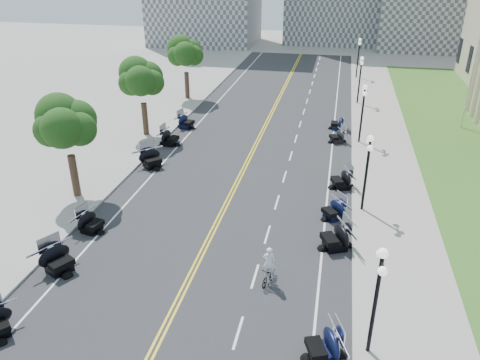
# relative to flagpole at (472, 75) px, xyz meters

# --- Properties ---
(ground) EXTENTS (160.00, 160.00, 0.00)m
(ground) POSITION_rel_flagpole_xyz_m (-18.00, -22.00, -5.00)
(ground) COLOR gray
(road) EXTENTS (16.00, 90.00, 0.01)m
(road) POSITION_rel_flagpole_xyz_m (-18.00, -12.00, -5.00)
(road) COLOR #333335
(road) RESTS_ON ground
(centerline_yellow_a) EXTENTS (0.12, 90.00, 0.00)m
(centerline_yellow_a) POSITION_rel_flagpole_xyz_m (-18.12, -12.00, -4.99)
(centerline_yellow_a) COLOR yellow
(centerline_yellow_a) RESTS_ON road
(centerline_yellow_b) EXTENTS (0.12, 90.00, 0.00)m
(centerline_yellow_b) POSITION_rel_flagpole_xyz_m (-17.88, -12.00, -4.99)
(centerline_yellow_b) COLOR yellow
(centerline_yellow_b) RESTS_ON road
(edge_line_north) EXTENTS (0.12, 90.00, 0.00)m
(edge_line_north) POSITION_rel_flagpole_xyz_m (-11.60, -12.00, -4.99)
(edge_line_north) COLOR white
(edge_line_north) RESTS_ON road
(edge_line_south) EXTENTS (0.12, 90.00, 0.00)m
(edge_line_south) POSITION_rel_flagpole_xyz_m (-24.40, -12.00, -4.99)
(edge_line_south) COLOR white
(edge_line_south) RESTS_ON road
(lane_dash_4) EXTENTS (0.12, 2.00, 0.00)m
(lane_dash_4) POSITION_rel_flagpole_xyz_m (-14.80, -30.00, -4.99)
(lane_dash_4) COLOR white
(lane_dash_4) RESTS_ON road
(lane_dash_5) EXTENTS (0.12, 2.00, 0.00)m
(lane_dash_5) POSITION_rel_flagpole_xyz_m (-14.80, -26.00, -4.99)
(lane_dash_5) COLOR white
(lane_dash_5) RESTS_ON road
(lane_dash_6) EXTENTS (0.12, 2.00, 0.00)m
(lane_dash_6) POSITION_rel_flagpole_xyz_m (-14.80, -22.00, -4.99)
(lane_dash_6) COLOR white
(lane_dash_6) RESTS_ON road
(lane_dash_7) EXTENTS (0.12, 2.00, 0.00)m
(lane_dash_7) POSITION_rel_flagpole_xyz_m (-14.80, -18.00, -4.99)
(lane_dash_7) COLOR white
(lane_dash_7) RESTS_ON road
(lane_dash_8) EXTENTS (0.12, 2.00, 0.00)m
(lane_dash_8) POSITION_rel_flagpole_xyz_m (-14.80, -14.00, -4.99)
(lane_dash_8) COLOR white
(lane_dash_8) RESTS_ON road
(lane_dash_9) EXTENTS (0.12, 2.00, 0.00)m
(lane_dash_9) POSITION_rel_flagpole_xyz_m (-14.80, -10.00, -4.99)
(lane_dash_9) COLOR white
(lane_dash_9) RESTS_ON road
(lane_dash_10) EXTENTS (0.12, 2.00, 0.00)m
(lane_dash_10) POSITION_rel_flagpole_xyz_m (-14.80, -6.00, -4.99)
(lane_dash_10) COLOR white
(lane_dash_10) RESTS_ON road
(lane_dash_11) EXTENTS (0.12, 2.00, 0.00)m
(lane_dash_11) POSITION_rel_flagpole_xyz_m (-14.80, -2.00, -4.99)
(lane_dash_11) COLOR white
(lane_dash_11) RESTS_ON road
(lane_dash_12) EXTENTS (0.12, 2.00, 0.00)m
(lane_dash_12) POSITION_rel_flagpole_xyz_m (-14.80, 2.00, -4.99)
(lane_dash_12) COLOR white
(lane_dash_12) RESTS_ON road
(lane_dash_13) EXTENTS (0.12, 2.00, 0.00)m
(lane_dash_13) POSITION_rel_flagpole_xyz_m (-14.80, 6.00, -4.99)
(lane_dash_13) COLOR white
(lane_dash_13) RESTS_ON road
(lane_dash_14) EXTENTS (0.12, 2.00, 0.00)m
(lane_dash_14) POSITION_rel_flagpole_xyz_m (-14.80, 10.00, -4.99)
(lane_dash_14) COLOR white
(lane_dash_14) RESTS_ON road
(lane_dash_15) EXTENTS (0.12, 2.00, 0.00)m
(lane_dash_15) POSITION_rel_flagpole_xyz_m (-14.80, 14.00, -4.99)
(lane_dash_15) COLOR white
(lane_dash_15) RESTS_ON road
(lane_dash_16) EXTENTS (0.12, 2.00, 0.00)m
(lane_dash_16) POSITION_rel_flagpole_xyz_m (-14.80, 18.00, -4.99)
(lane_dash_16) COLOR white
(lane_dash_16) RESTS_ON road
(lane_dash_17) EXTENTS (0.12, 2.00, 0.00)m
(lane_dash_17) POSITION_rel_flagpole_xyz_m (-14.80, 22.00, -4.99)
(lane_dash_17) COLOR white
(lane_dash_17) RESTS_ON road
(lane_dash_18) EXTENTS (0.12, 2.00, 0.00)m
(lane_dash_18) POSITION_rel_flagpole_xyz_m (-14.80, 26.00, -4.99)
(lane_dash_18) COLOR white
(lane_dash_18) RESTS_ON road
(lane_dash_19) EXTENTS (0.12, 2.00, 0.00)m
(lane_dash_19) POSITION_rel_flagpole_xyz_m (-14.80, 30.00, -4.99)
(lane_dash_19) COLOR white
(lane_dash_19) RESTS_ON road
(sidewalk_north) EXTENTS (5.00, 90.00, 0.15)m
(sidewalk_north) POSITION_rel_flagpole_xyz_m (-7.50, -12.00, -4.92)
(sidewalk_north) COLOR #9E9991
(sidewalk_north) RESTS_ON ground
(sidewalk_south) EXTENTS (5.00, 90.00, 0.15)m
(sidewalk_south) POSITION_rel_flagpole_xyz_m (-28.50, -12.00, -4.92)
(sidewalk_south) COLOR #9E9991
(sidewalk_south) RESTS_ON ground
(lawn) EXTENTS (9.00, 60.00, 0.10)m
(lawn) POSITION_rel_flagpole_xyz_m (-0.50, -4.00, -4.95)
(lawn) COLOR #356023
(lawn) RESTS_ON ground
(street_lamp_1) EXTENTS (0.50, 1.20, 4.90)m
(street_lamp_1) POSITION_rel_flagpole_xyz_m (-9.40, -30.00, -2.40)
(street_lamp_1) COLOR black
(street_lamp_1) RESTS_ON sidewalk_north
(street_lamp_2) EXTENTS (0.50, 1.20, 4.90)m
(street_lamp_2) POSITION_rel_flagpole_xyz_m (-9.40, -18.00, -2.40)
(street_lamp_2) COLOR black
(street_lamp_2) RESTS_ON sidewalk_north
(street_lamp_3) EXTENTS (0.50, 1.20, 4.90)m
(street_lamp_3) POSITION_rel_flagpole_xyz_m (-9.40, -6.00, -2.40)
(street_lamp_3) COLOR black
(street_lamp_3) RESTS_ON sidewalk_north
(street_lamp_4) EXTENTS (0.50, 1.20, 4.90)m
(street_lamp_4) POSITION_rel_flagpole_xyz_m (-9.40, 6.00, -2.40)
(street_lamp_4) COLOR black
(street_lamp_4) RESTS_ON sidewalk_north
(street_lamp_5) EXTENTS (0.50, 1.20, 4.90)m
(street_lamp_5) POSITION_rel_flagpole_xyz_m (-9.40, 18.00, -2.40)
(street_lamp_5) COLOR black
(street_lamp_5) RESTS_ON sidewalk_north
(flagpole) EXTENTS (1.10, 0.20, 10.00)m
(flagpole) POSITION_rel_flagpole_xyz_m (0.00, 0.00, 0.00)
(flagpole) COLOR silver
(flagpole) RESTS_ON ground
(tree_2) EXTENTS (4.80, 4.80, 9.20)m
(tree_2) POSITION_rel_flagpole_xyz_m (-28.00, -20.00, -0.25)
(tree_2) COLOR #235619
(tree_2) RESTS_ON sidewalk_south
(tree_3) EXTENTS (4.80, 4.80, 9.20)m
(tree_3) POSITION_rel_flagpole_xyz_m (-28.00, -8.00, -0.25)
(tree_3) COLOR #235619
(tree_3) RESTS_ON sidewalk_south
(tree_4) EXTENTS (4.80, 4.80, 9.20)m
(tree_4) POSITION_rel_flagpole_xyz_m (-28.00, 4.00, -0.25)
(tree_4) COLOR #235619
(tree_4) RESTS_ON sidewalk_south
(motorcycle_n_3) EXTENTS (2.62, 2.62, 1.41)m
(motorcycle_n_3) POSITION_rel_flagpole_xyz_m (-11.17, -30.65, -4.29)
(motorcycle_n_3) COLOR black
(motorcycle_n_3) RESTS_ON road
(motorcycle_n_5) EXTENTS (2.92, 2.92, 1.54)m
(motorcycle_n_5) POSITION_rel_flagpole_xyz_m (-10.94, -22.58, -4.23)
(motorcycle_n_5) COLOR black
(motorcycle_n_5) RESTS_ON road
(motorcycle_n_6) EXTENTS (2.61, 2.61, 1.31)m
(motorcycle_n_6) POSITION_rel_flagpole_xyz_m (-11.14, -19.33, -4.35)
(motorcycle_n_6) COLOR black
(motorcycle_n_6) RESTS_ON road
(motorcycle_n_7) EXTENTS (2.60, 2.60, 1.41)m
(motorcycle_n_7) POSITION_rel_flagpole_xyz_m (-10.75, -14.97, -4.29)
(motorcycle_n_7) COLOR black
(motorcycle_n_7) RESTS_ON road
(motorcycle_n_9) EXTENTS (2.36, 2.36, 1.24)m
(motorcycle_n_9) POSITION_rel_flagpole_xyz_m (-11.25, -6.14, -4.38)
(motorcycle_n_9) COLOR black
(motorcycle_n_9) RESTS_ON road
(motorcycle_n_10) EXTENTS (1.91, 1.91, 1.32)m
(motorcycle_n_10) POSITION_rel_flagpole_xyz_m (-11.30, -2.72, -4.34)
(motorcycle_n_10) COLOR black
(motorcycle_n_10) RESTS_ON road
(motorcycle_s_4) EXTENTS (2.95, 2.95, 1.52)m
(motorcycle_s_4) POSITION_rel_flagpole_xyz_m (-24.70, -27.65, -4.24)
(motorcycle_s_4) COLOR black
(motorcycle_s_4) RESTS_ON road
(motorcycle_s_5) EXTENTS (2.26, 2.26, 1.33)m
(motorcycle_s_5) POSITION_rel_flagpole_xyz_m (-24.94, -23.81, -4.34)
(motorcycle_s_5) COLOR black
(motorcycle_s_5) RESTS_ON road
(motorcycle_s_7) EXTENTS (3.09, 3.09, 1.53)m
(motorcycle_s_7) POSITION_rel_flagpole_xyz_m (-24.95, -14.37, -4.24)
(motorcycle_s_7) COLOR black
(motorcycle_s_7) RESTS_ON road
(motorcycle_s_8) EXTENTS (2.27, 2.27, 1.46)m
(motorcycle_s_8) POSITION_rel_flagpole_xyz_m (-25.15, -9.75, -4.27)
(motorcycle_s_8) COLOR black
(motorcycle_s_8) RESTS_ON road
(motorcycle_s_9) EXTENTS (2.37, 2.37, 1.39)m
(motorcycle_s_9) POSITION_rel_flagpole_xyz_m (-25.15, -5.31, -4.30)
(motorcycle_s_9) COLOR black
(motorcycle_s_9) RESTS_ON road
(bicycle) EXTENTS (0.80, 1.63, 0.95)m
(bicycle) POSITION_rel_flagpole_xyz_m (-14.06, -26.34, -4.53)
(bicycle) COLOR #A51414
(bicycle) RESTS_ON road
(cyclist_rider) EXTENTS (0.62, 0.41, 1.71)m
(cyclist_rider) POSITION_rel_flagpole_xyz_m (-14.06, -26.34, -3.20)
(cyclist_rider) COLOR silver
(cyclist_rider) RESTS_ON bicycle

